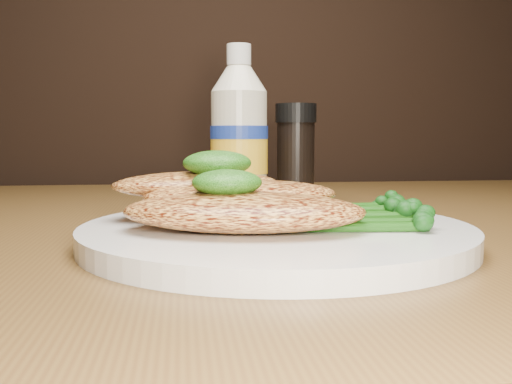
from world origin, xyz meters
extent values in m
cylinder|color=white|center=(-0.08, 0.90, 0.76)|extent=(0.30, 0.30, 0.02)
ellipsoid|color=#E8A249|center=(-0.10, 0.87, 0.78)|extent=(0.19, 0.12, 0.03)
ellipsoid|color=#E8A249|center=(-0.10, 0.92, 0.79)|extent=(0.16, 0.09, 0.02)
ellipsoid|color=#E8A249|center=(-0.14, 0.94, 0.79)|extent=(0.15, 0.09, 0.02)
ellipsoid|color=#0C3407|center=(-0.12, 0.88, 0.80)|extent=(0.06, 0.05, 0.02)
ellipsoid|color=#0C3407|center=(-0.12, 0.93, 0.81)|extent=(0.06, 0.05, 0.02)
camera|label=1|loc=(-0.15, 0.48, 0.83)|focal=39.82mm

